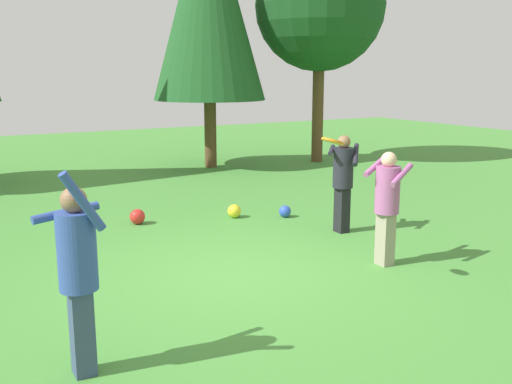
% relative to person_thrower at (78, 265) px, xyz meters
% --- Properties ---
extents(ground_plane, '(40.00, 40.00, 0.00)m').
position_rel_person_thrower_xyz_m(ground_plane, '(2.43, 1.62, -1.03)').
color(ground_plane, '#478C38').
extents(person_thrower, '(0.61, 0.55, 1.91)m').
position_rel_person_thrower_xyz_m(person_thrower, '(0.00, 0.00, 0.00)').
color(person_thrower, '#38476B').
rests_on(person_thrower, ground_plane).
extents(person_catcher, '(0.68, 0.64, 1.61)m').
position_rel_person_thrower_xyz_m(person_catcher, '(4.43, 0.98, -0.08)').
color(person_catcher, gray).
rests_on(person_catcher, ground_plane).
extents(person_bystander, '(0.73, 0.74, 1.65)m').
position_rel_person_thrower_xyz_m(person_bystander, '(4.96, 2.64, -0.06)').
color(person_bystander, black).
rests_on(person_bystander, ground_plane).
extents(frisbee, '(0.28, 0.28, 0.11)m').
position_rel_person_thrower_xyz_m(frisbee, '(3.10, 0.49, 0.85)').
color(frisbee, orange).
extents(ball_blue, '(0.23, 0.23, 0.23)m').
position_rel_person_thrower_xyz_m(ball_blue, '(4.66, 3.98, -0.92)').
color(ball_blue, blue).
rests_on(ball_blue, ground_plane).
extents(ball_red, '(0.27, 0.27, 0.27)m').
position_rel_person_thrower_xyz_m(ball_red, '(2.10, 4.85, -0.90)').
color(ball_red, red).
rests_on(ball_red, ground_plane).
extents(ball_yellow, '(0.25, 0.25, 0.25)m').
position_rel_person_thrower_xyz_m(ball_yellow, '(3.82, 4.41, -0.91)').
color(ball_yellow, yellow).
rests_on(ball_yellow, ground_plane).
extents(tree_far_right, '(3.75, 3.75, 6.42)m').
position_rel_person_thrower_xyz_m(tree_far_right, '(9.20, 9.34, 3.49)').
color(tree_far_right, brown).
rests_on(tree_far_right, ground_plane).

